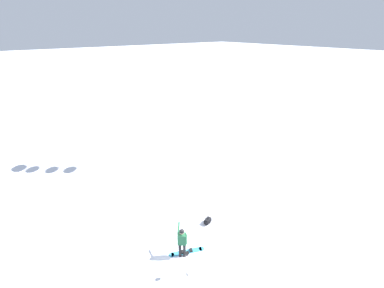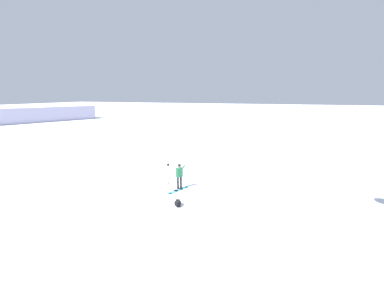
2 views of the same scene
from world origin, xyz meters
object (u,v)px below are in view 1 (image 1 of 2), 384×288
Objects in this scene: snowboarder at (182,240)px; snowboard at (187,252)px; camera_tripod at (187,260)px; gear_bag_large at (208,221)px.

snowboarder is 1.07m from snowboard.
snowboarder is 1.16× the size of camera_tripod.
snowboard is at bearing 111.96° from gear_bag_large.
gear_bag_large is 0.48× the size of camera_tripod.
camera_tripod is at bearing 154.75° from snowboarder.
gear_bag_large is at bearing -68.04° from snowboard.
snowboarder is at bearing 100.10° from snowboard.
gear_bag_large is at bearing -56.55° from camera_tripod.
camera_tripod is (-1.95, 2.95, 0.88)m from gear_bag_large.
snowboard is 2.33m from gear_bag_large.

